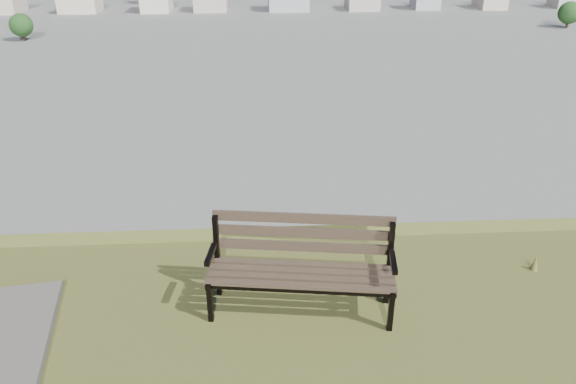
{
  "coord_description": "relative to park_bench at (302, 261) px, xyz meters",
  "views": [
    {
      "loc": [
        -0.53,
        -1.66,
        28.38
      ],
      "look_at": [
        -0.15,
        4.64,
        25.3
      ],
      "focal_mm": 35.0,
      "sensor_mm": 36.0,
      "label": 1
    }
  ],
  "objects": [
    {
      "name": "park_bench",
      "position": [
        0.0,
        0.0,
        0.0
      ],
      "size": [
        1.78,
        0.79,
        0.9
      ],
      "rotation": [
        0.0,
        0.0,
        -0.14
      ],
      "color": "#463828",
      "rests_on": "hilltop_mesa"
    }
  ]
}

